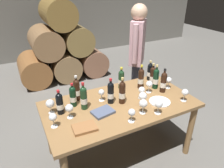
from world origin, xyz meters
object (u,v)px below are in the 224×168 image
wine_bottle_5 (156,78)px  tasting_notebook (85,128)px  wine_bottle_3 (164,82)px  wine_glass_4 (169,80)px  wine_glass_7 (142,90)px  wine_bottle_4 (84,98)px  wine_glass_0 (143,96)px  wine_bottle_9 (73,96)px  wine_glass_6 (159,104)px  wine_bottle_6 (111,92)px  wine_bottle_10 (150,72)px  wine_glass_9 (143,104)px  wine_bottle_2 (121,79)px  dining_table (120,110)px  wine_bottle_7 (122,92)px  serving_plate (160,102)px  wine_glass_5 (149,84)px  wine_bottle_1 (77,90)px  wine_bottle_0 (153,76)px  wine_glass_8 (132,113)px  wine_glass_11 (53,118)px  sommelier_presenting (137,51)px  wine_bottle_8 (141,78)px  leather_ledger (103,112)px  wine_glass_3 (101,93)px  wine_bottle_11 (60,103)px  wine_glass_2 (69,108)px

wine_bottle_5 → tasting_notebook: size_ratio=1.44×
wine_bottle_3 → wine_glass_4: bearing=19.9°
wine_bottle_5 → wine_glass_7: 0.33m
wine_bottle_4 → wine_glass_0: wine_bottle_4 is taller
wine_bottle_9 → wine_glass_6: size_ratio=1.72×
wine_bottle_6 → wine_bottle_10: bearing=21.1°
wine_bottle_6 → wine_glass_7: size_ratio=2.01×
wine_bottle_4 → wine_glass_9: size_ratio=1.93×
wine_bottle_2 → wine_bottle_5: bearing=-27.6°
dining_table → wine_bottle_4: size_ratio=5.46×
wine_bottle_7 → wine_glass_9: bearing=-71.6°
wine_glass_0 → serving_plate: wine_glass_0 is taller
wine_bottle_3 → wine_glass_4: size_ratio=2.05×
wine_bottle_6 → wine_glass_5: bearing=-0.5°
wine_bottle_1 → wine_bottle_5: 0.99m
wine_bottle_2 → serving_plate: (0.22, -0.50, -0.12)m
dining_table → wine_bottle_0: wine_bottle_0 is taller
wine_bottle_10 → wine_glass_9: 0.82m
dining_table → wine_glass_8: size_ratio=11.66×
wine_glass_5 → tasting_notebook: wine_glass_5 is taller
wine_glass_6 → wine_glass_11: 1.05m
wine_bottle_9 → wine_glass_0: wine_bottle_9 is taller
sommelier_presenting → wine_bottle_8: bearing=-117.9°
wine_glass_9 → wine_glass_11: size_ratio=1.08×
wine_bottle_10 → serving_plate: wine_bottle_10 is taller
dining_table → wine_bottle_0: (0.60, 0.21, 0.22)m
leather_ledger → wine_glass_3: bearing=58.7°
wine_bottle_2 → wine_glass_3: bearing=-154.4°
dining_table → wine_bottle_11: 0.69m
wine_glass_4 → wine_glass_9: (-0.60, -0.31, 0.01)m
tasting_notebook → serving_plate: size_ratio=0.92×
wine_bottle_6 → tasting_notebook: 0.53m
wine_glass_11 → wine_bottle_10: bearing=16.8°
wine_bottle_0 → wine_bottle_1: size_ratio=0.97×
wine_bottle_6 → wine_glass_2: (-0.49, -0.07, -0.02)m
wine_bottle_10 → wine_glass_0: wine_bottle_10 is taller
wine_glass_9 → wine_glass_5: bearing=46.1°
wine_bottle_2 → wine_bottle_3: bearing=-37.9°
wine_bottle_11 → wine_glass_11: (-0.11, -0.19, -0.01)m
wine_glass_5 → wine_glass_8: size_ratio=1.06×
wine_glass_11 → serving_plate: wine_glass_11 is taller
wine_glass_5 → leather_ledger: bearing=-168.2°
wine_bottle_3 → wine_bottle_8: bearing=131.9°
tasting_notebook → wine_glass_2: bearing=110.9°
wine_bottle_4 → wine_bottle_8: wine_bottle_8 is taller
wine_bottle_2 → sommelier_presenting: bearing=40.6°
wine_bottle_6 → wine_bottle_11: 0.56m
dining_table → wine_bottle_10: wine_bottle_10 is taller
wine_bottle_11 → wine_glass_5: wine_bottle_11 is taller
dining_table → serving_plate: serving_plate is taller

